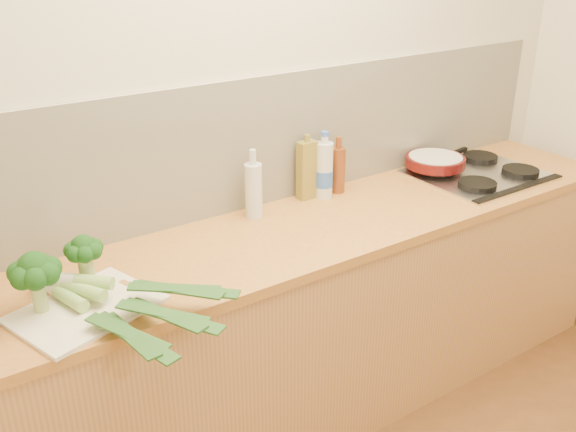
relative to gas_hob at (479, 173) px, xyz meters
name	(u,v)px	position (x,y,z in m)	size (l,w,h in m)	color
room_shell	(262,142)	(-1.02, 0.29, 0.26)	(3.50, 3.50, 3.50)	beige
counter	(301,324)	(-1.02, 0.00, -0.46)	(3.20, 0.62, 0.90)	#C08050
gas_hob	(479,173)	(0.00, 0.00, 0.00)	(0.58, 0.50, 0.04)	silver
chopping_board	(86,309)	(-1.91, -0.11, -0.01)	(0.41, 0.30, 0.01)	white
broccoli_left	(35,272)	(-2.03, -0.05, 0.13)	(0.15, 0.16, 0.20)	#90A661
broccoli_right	(84,252)	(-1.86, 0.00, 0.12)	(0.12, 0.12, 0.18)	#90A661
leek_front	(85,307)	(-1.93, -0.15, 0.02)	(0.23, 0.66, 0.04)	white
leek_mid	(103,296)	(-1.87, -0.14, 0.04)	(0.38, 0.63, 0.04)	white
leek_back	(121,284)	(-1.81, -0.14, 0.06)	(0.47, 0.46, 0.04)	white
skillet	(435,161)	(-0.15, 0.14, 0.05)	(0.41, 0.28, 0.05)	#4E0D0D
oil_tin	(307,170)	(-0.83, 0.24, 0.12)	(0.08, 0.05, 0.28)	olive
glass_bottle	(254,189)	(-1.12, 0.20, 0.10)	(0.07, 0.07, 0.28)	silver
amber_bottle	(338,169)	(-0.68, 0.22, 0.09)	(0.06, 0.06, 0.25)	brown
water_bottle	(324,172)	(-0.76, 0.21, 0.10)	(0.08, 0.08, 0.27)	silver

